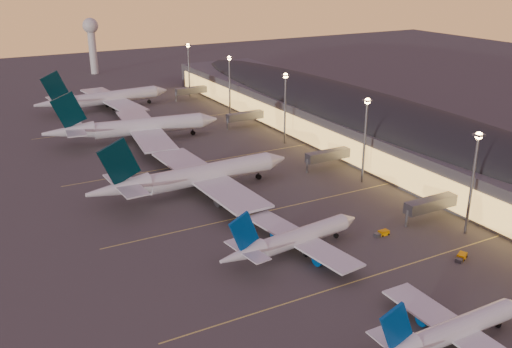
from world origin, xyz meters
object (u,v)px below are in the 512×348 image
Objects in this scene: airliner_narrow_south at (450,332)px; airliner_narrow_north at (293,239)px; airliner_wide_near at (195,176)px; baggage_tug_c at (382,233)px; airliner_wide_far at (105,98)px; airliner_wide_mid at (134,127)px; baggage_tug_d at (461,257)px; radar_tower at (91,36)px.

airliner_narrow_north is at bearing 97.03° from airliner_narrow_south.
airliner_wide_near is 55.69m from baggage_tug_c.
airliner_wide_far is (3.84, 111.91, -0.02)m from airliner_wide_near.
airliner_wide_mid is 1.04× the size of airliner_wide_far.
airliner_wide_far is at bearing 98.61° from baggage_tug_c.
airliner_narrow_north is (-5.16, 41.89, 0.24)m from airliner_narrow_south.
airliner_narrow_south is 8.42× the size of baggage_tug_d.
radar_tower is at bearing 91.23° from baggage_tug_c.
airliner_wide_mid reaches higher than airliner_wide_far.
radar_tower reaches higher than baggage_tug_c.
airliner_wide_near is at bearing -96.13° from radar_tower.
airliner_wide_mid is 148.43m from radar_tower.
airliner_wide_far is 1.90× the size of radar_tower.
airliner_wide_near is at bearing 121.29° from baggage_tug_c.
airliner_wide_near is at bearing 93.59° from baggage_tug_d.
baggage_tug_c is at bearing 87.00° from baggage_tug_d.
airliner_narrow_north is 24.41m from baggage_tug_c.
airliner_narrow_south is at bearing -90.00° from airliner_narrow_north.
airliner_wide_near is 15.95× the size of baggage_tug_c.
airliner_wide_far reaches higher than baggage_tug_d.
baggage_tug_d is (32.89, -177.02, -4.54)m from airliner_wide_far.
airliner_narrow_north is 0.61× the size of airliner_wide_mid.
airliner_wide_near is at bearing -97.76° from airliner_wide_far.
airliner_narrow_south is 0.59× the size of airliner_wide_far.
baggage_tug_d is at bearing -63.04° from airliner_wide_near.
airliner_wide_far is at bearing 93.34° from airliner_wide_mid.
airliner_wide_near is at bearing 96.78° from airliner_narrow_south.
airliner_wide_mid is at bearing 80.59° from baggage_tug_d.
airliner_wide_mid reaches higher than baggage_tug_d.
airliner_wide_near is (-5.11, 44.56, 1.51)m from airliner_narrow_north.
airliner_narrow_south reaches higher than baggage_tug_c.
airliner_narrow_south is 0.58× the size of airliner_wide_near.
airliner_wide_mid is (-4.63, 102.40, 1.70)m from airliner_narrow_north.
radar_tower is at bearing 81.41° from airliner_wide_near.
baggage_tug_d is at bearing -40.05° from airliner_narrow_north.
baggage_tug_c is at bearing 64.28° from airliner_narrow_south.
baggage_tug_d is (31.61, -20.56, -3.05)m from airliner_narrow_north.
baggage_tug_d is (36.73, -65.12, -4.57)m from airliner_wide_near.
airliner_narrow_south is 291.06m from radar_tower.
airliner_wide_near reaches higher than airliner_narrow_north.
airliner_wide_near is at bearing 89.53° from airliner_narrow_north.
airliner_narrow_south is 0.93× the size of airliner_narrow_north.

